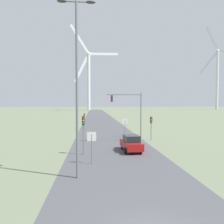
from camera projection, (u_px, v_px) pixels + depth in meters
road_surface at (102, 124)px, 56.21m from camera, size 10.00×240.00×0.01m
streetlamp at (77, 72)px, 15.48m from camera, size 2.69×0.32×12.63m
stop_sign_near at (92, 142)px, 19.36m from camera, size 0.81×0.07×2.86m
stop_sign_far at (125, 124)px, 34.34m from camera, size 0.81×0.07×2.95m
traffic_light_post_near_left at (83, 127)px, 22.79m from camera, size 0.28×0.33×4.05m
traffic_light_post_near_right at (151, 123)px, 31.60m from camera, size 0.28×0.34×3.43m
traffic_light_post_mid_left at (84, 118)px, 45.26m from camera, size 0.28×0.33×3.23m
traffic_light_mast_overhead at (130, 107)px, 30.05m from camera, size 4.86×0.35×6.83m
car_approaching at (131, 143)px, 24.49m from camera, size 2.09×4.22×1.83m
wind_turbine_left at (89, 74)px, 156.89m from camera, size 34.99×10.82×60.04m
wind_turbine_center at (217, 73)px, 186.98m from camera, size 35.02×15.08×71.51m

